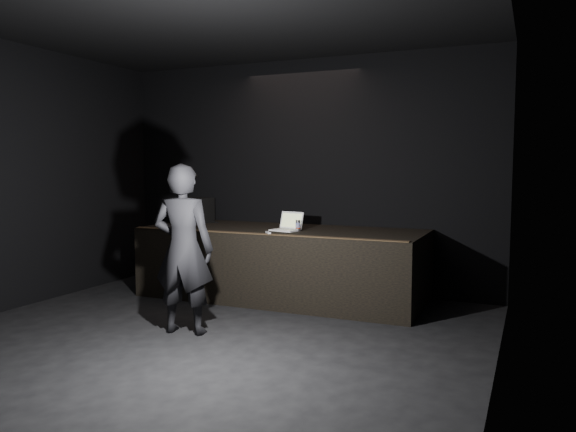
{
  "coord_description": "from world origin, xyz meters",
  "views": [
    {
      "loc": [
        3.27,
        -4.49,
        1.88
      ],
      "look_at": [
        0.28,
        2.3,
        1.23
      ],
      "focal_mm": 35.0,
      "sensor_mm": 36.0,
      "label": 1
    }
  ],
  "objects_px": {
    "stage_riser": "(282,263)",
    "laptop": "(288,226)",
    "stage_monitor": "(192,210)",
    "person": "(183,249)",
    "beer_can": "(298,226)"
  },
  "relations": [
    {
      "from": "stage_riser",
      "to": "laptop",
      "type": "distance_m",
      "value": 0.61
    },
    {
      "from": "stage_monitor",
      "to": "person",
      "type": "distance_m",
      "value": 2.62
    },
    {
      "from": "laptop",
      "to": "beer_can",
      "type": "bearing_deg",
      "value": 1.52
    },
    {
      "from": "stage_riser",
      "to": "person",
      "type": "distance_m",
      "value": 2.06
    },
    {
      "from": "laptop",
      "to": "stage_monitor",
      "type": "bearing_deg",
      "value": 179.8
    },
    {
      "from": "stage_riser",
      "to": "laptop",
      "type": "bearing_deg",
      "value": -45.28
    },
    {
      "from": "laptop",
      "to": "person",
      "type": "distance_m",
      "value": 1.88
    },
    {
      "from": "stage_riser",
      "to": "stage_monitor",
      "type": "height_order",
      "value": "stage_monitor"
    },
    {
      "from": "beer_can",
      "to": "person",
      "type": "height_order",
      "value": "person"
    },
    {
      "from": "person",
      "to": "stage_monitor",
      "type": "bearing_deg",
      "value": -69.57
    },
    {
      "from": "stage_riser",
      "to": "laptop",
      "type": "xyz_separation_m",
      "value": [
        0.17,
        -0.17,
        0.57
      ]
    },
    {
      "from": "stage_monitor",
      "to": "laptop",
      "type": "bearing_deg",
      "value": -8.63
    },
    {
      "from": "laptop",
      "to": "beer_can",
      "type": "xyz_separation_m",
      "value": [
        0.16,
        -0.03,
        0.01
      ]
    },
    {
      "from": "stage_riser",
      "to": "beer_can",
      "type": "height_order",
      "value": "beer_can"
    },
    {
      "from": "stage_monitor",
      "to": "laptop",
      "type": "height_order",
      "value": "stage_monitor"
    }
  ]
}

